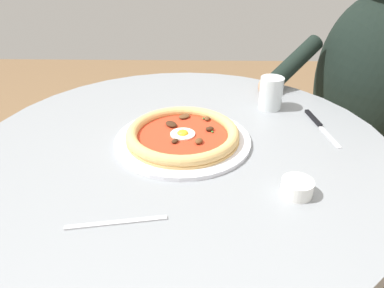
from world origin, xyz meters
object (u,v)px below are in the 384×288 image
(dining_table, at_px, (183,184))
(steak_knife, at_px, (317,122))
(fork_utensil, at_px, (117,222))
(pizza_on_plate, at_px, (184,136))
(diner_person, at_px, (347,136))
(ramekin_capers, at_px, (297,187))
(cafe_chair_diner, at_px, (373,123))
(water_glass, at_px, (271,95))

(dining_table, distance_m, steak_knife, 0.40)
(fork_utensil, bearing_deg, dining_table, -19.93)
(pizza_on_plate, relative_size, diner_person, 0.28)
(pizza_on_plate, distance_m, ramekin_capers, 0.30)
(fork_utensil, relative_size, cafe_chair_diner, 0.20)
(steak_knife, xyz_separation_m, fork_utensil, (-0.40, 0.46, -0.00))
(fork_utensil, height_order, cafe_chair_diner, cafe_chair_diner)
(water_glass, bearing_deg, cafe_chair_diner, -59.62)
(fork_utensil, xyz_separation_m, cafe_chair_diner, (0.77, -0.82, -0.18))
(dining_table, xyz_separation_m, diner_person, (0.39, -0.59, -0.07))
(steak_knife, xyz_separation_m, cafe_chair_diner, (0.37, -0.35, -0.19))
(dining_table, height_order, cafe_chair_diner, cafe_chair_diner)
(dining_table, relative_size, steak_knife, 5.00)
(fork_utensil, bearing_deg, ramekin_capers, -75.10)
(steak_knife, bearing_deg, water_glass, 48.91)
(dining_table, distance_m, ramekin_capers, 0.34)
(dining_table, xyz_separation_m, pizza_on_plate, (-0.00, -0.00, 0.15))
(fork_utensil, bearing_deg, pizza_on_plate, -20.69)
(steak_knife, bearing_deg, pizza_on_plate, 106.86)
(diner_person, bearing_deg, cafe_chair_diner, -56.71)
(cafe_chair_diner, bearing_deg, diner_person, 123.29)
(ramekin_capers, bearing_deg, fork_utensil, 104.90)
(cafe_chair_diner, bearing_deg, steak_knife, 136.50)
(dining_table, height_order, water_glass, water_glass)
(dining_table, bearing_deg, fork_utensil, 160.07)
(cafe_chair_diner, bearing_deg, fork_utensil, 133.25)
(dining_table, relative_size, diner_person, 0.85)
(water_glass, relative_size, steak_knife, 0.46)
(pizza_on_plate, bearing_deg, cafe_chair_diner, -55.91)
(fork_utensil, bearing_deg, steak_knife, -49.46)
(water_glass, xyz_separation_m, cafe_chair_diner, (0.27, -0.46, -0.23))
(dining_table, xyz_separation_m, fork_utensil, (-0.29, 0.11, 0.13))
(dining_table, relative_size, water_glass, 10.93)
(water_glass, bearing_deg, pizza_on_plate, 130.37)
(diner_person, relative_size, cafe_chair_diner, 1.32)
(dining_table, relative_size, ramekin_capers, 16.31)
(steak_knife, relative_size, diner_person, 0.17)
(water_glass, relative_size, fork_utensil, 0.52)
(ramekin_capers, height_order, fork_utensil, ramekin_capers)
(pizza_on_plate, distance_m, diner_person, 0.74)
(fork_utensil, bearing_deg, cafe_chair_diner, -46.75)
(pizza_on_plate, height_order, cafe_chair_diner, cafe_chair_diner)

